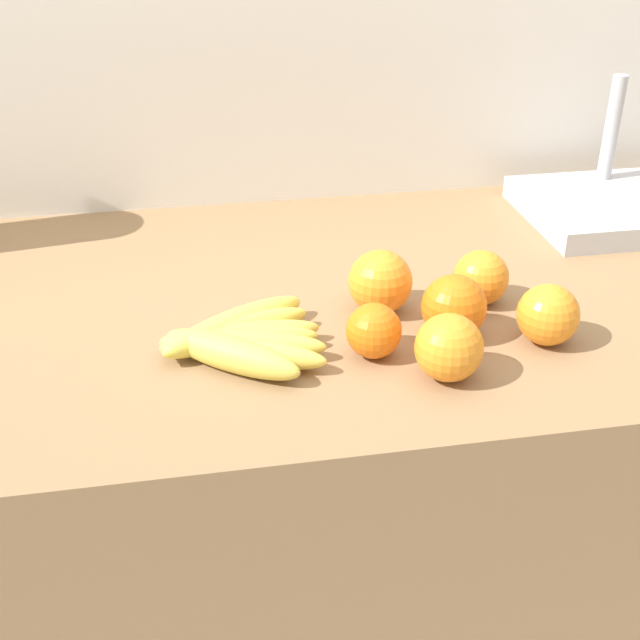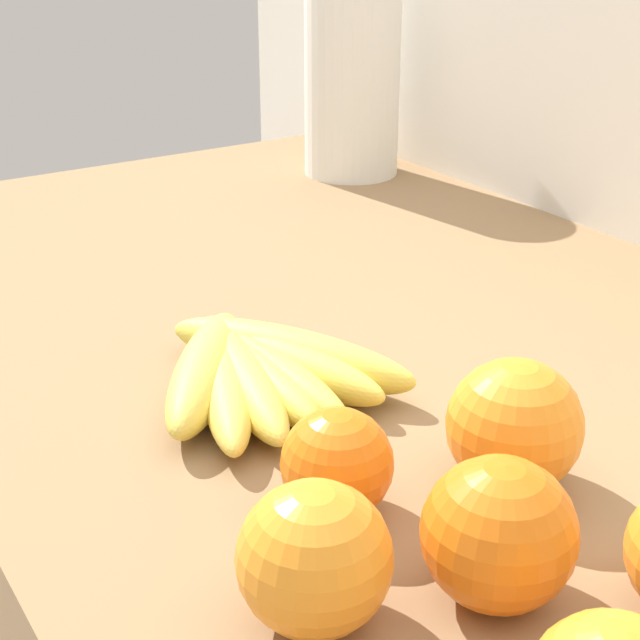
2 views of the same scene
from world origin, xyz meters
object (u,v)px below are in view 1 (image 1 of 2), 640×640
at_px(orange_back_left, 548,315).
at_px(orange_front, 454,307).
at_px(orange_center, 380,282).
at_px(orange_right, 374,331).
at_px(banana_bunch, 238,340).
at_px(sink_basin, 626,204).
at_px(orange_far_right, 481,278).
at_px(orange_back_right, 449,348).

bearing_deg(orange_back_left, orange_front, 162.13).
bearing_deg(orange_center, orange_front, -46.96).
bearing_deg(orange_right, orange_back_left, -1.89).
relative_size(banana_bunch, sink_basin, 0.63).
relative_size(orange_back_left, orange_far_right, 1.03).
bearing_deg(orange_far_right, orange_right, -148.39).
relative_size(banana_bunch, orange_far_right, 2.79).
bearing_deg(orange_back_left, banana_bunch, 174.36).
xyz_separation_m(orange_back_left, orange_far_right, (-0.04, 0.11, -0.00)).
xyz_separation_m(orange_right, orange_far_right, (0.17, 0.10, 0.00)).
height_order(orange_right, sink_basin, sink_basin).
bearing_deg(orange_back_left, orange_center, 147.94).
bearing_deg(orange_back_left, orange_right, 178.11).
distance_m(orange_front, sink_basin, 0.50).
bearing_deg(orange_far_right, banana_bunch, -167.17).
distance_m(orange_right, orange_back_right, 0.09).
xyz_separation_m(orange_center, orange_front, (0.07, -0.08, -0.00)).
bearing_deg(orange_far_right, orange_back_left, -68.03).
xyz_separation_m(orange_back_left, orange_center, (-0.18, 0.11, 0.00)).
bearing_deg(orange_far_right, orange_center, 179.20).
bearing_deg(orange_center, orange_far_right, -0.80).
height_order(orange_center, orange_right, orange_center).
relative_size(orange_center, orange_front, 1.03).
bearing_deg(banana_bunch, orange_back_left, -5.64).
height_order(banana_bunch, sink_basin, sink_basin).
distance_m(orange_center, sink_basin, 0.52).
relative_size(banana_bunch, orange_back_left, 2.71).
xyz_separation_m(orange_back_left, sink_basin, (0.29, 0.35, -0.02)).
bearing_deg(orange_back_left, orange_far_right, 111.97).
distance_m(banana_bunch, orange_right, 0.16).
bearing_deg(orange_far_right, orange_back_right, -120.47).
bearing_deg(banana_bunch, sink_basin, 25.36).
distance_m(orange_back_left, orange_far_right, 0.12).
bearing_deg(orange_back_left, orange_back_right, -159.23).
relative_size(orange_right, orange_back_right, 0.85).
height_order(banana_bunch, orange_back_right, orange_back_right).
xyz_separation_m(orange_back_right, sink_basin, (0.43, 0.40, -0.02)).
bearing_deg(orange_back_left, sink_basin, 50.38).
distance_m(orange_center, orange_far_right, 0.13).
relative_size(banana_bunch, orange_front, 2.54).
xyz_separation_m(orange_center, sink_basin, (0.47, 0.23, -0.02)).
relative_size(orange_front, sink_basin, 0.25).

